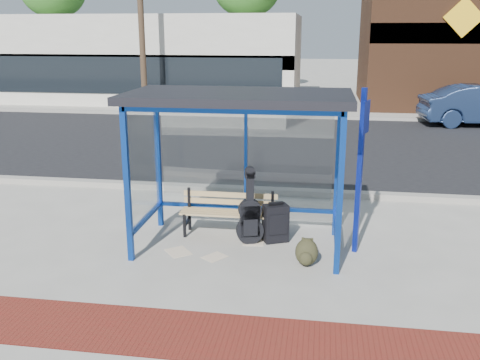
% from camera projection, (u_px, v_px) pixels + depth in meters
% --- Properties ---
extents(ground, '(120.00, 120.00, 0.00)m').
position_uv_depth(ground, '(239.00, 246.00, 8.44)').
color(ground, '#B2ADA0').
rests_on(ground, ground).
extents(brick_paver_strip, '(60.00, 1.00, 0.01)m').
position_uv_depth(brick_paver_strip, '(203.00, 335.00, 5.96)').
color(brick_paver_strip, maroon).
rests_on(brick_paver_strip, ground).
extents(curb_near, '(60.00, 0.25, 0.12)m').
position_uv_depth(curb_near, '(260.00, 191.00, 11.18)').
color(curb_near, gray).
rests_on(curb_near, ground).
extents(street_asphalt, '(60.00, 10.00, 0.00)m').
position_uv_depth(street_asphalt, '(280.00, 144.00, 16.05)').
color(street_asphalt, black).
rests_on(street_asphalt, ground).
extents(curb_far, '(60.00, 0.25, 0.12)m').
position_uv_depth(curb_far, '(290.00, 116.00, 20.89)').
color(curb_far, gray).
rests_on(curb_far, ground).
extents(far_sidewalk, '(60.00, 4.00, 0.01)m').
position_uv_depth(far_sidewalk, '(293.00, 111.00, 22.72)').
color(far_sidewalk, '#B2ADA0').
rests_on(far_sidewalk, ground).
extents(bus_shelter, '(3.30, 1.80, 2.42)m').
position_uv_depth(bus_shelter, '(239.00, 115.00, 7.95)').
color(bus_shelter, navy).
rests_on(bus_shelter, ground).
extents(storefront_white, '(18.00, 6.04, 4.00)m').
position_uv_depth(storefront_white, '(115.00, 58.00, 26.34)').
color(storefront_white, silver).
rests_on(storefront_white, ground).
extents(storefront_brown, '(10.00, 7.08, 6.40)m').
position_uv_depth(storefront_brown, '(478.00, 33.00, 24.01)').
color(storefront_brown, '#59331E').
rests_on(storefront_brown, ground).
extents(utility_pole_west, '(1.60, 0.24, 8.00)m').
position_uv_depth(utility_pole_west, '(141.00, 9.00, 20.97)').
color(utility_pole_west, '#4C3826').
rests_on(utility_pole_west, ground).
extents(bench, '(1.59, 0.39, 0.75)m').
position_uv_depth(bench, '(229.00, 210.00, 8.83)').
color(bench, black).
rests_on(bench, ground).
extents(guitar_bag, '(0.45, 0.25, 1.19)m').
position_uv_depth(guitar_bag, '(250.00, 218.00, 8.45)').
color(guitar_bag, black).
rests_on(guitar_bag, ground).
extents(suitcase, '(0.45, 0.38, 0.67)m').
position_uv_depth(suitcase, '(276.00, 223.00, 8.56)').
color(suitcase, black).
rests_on(suitcase, ground).
extents(backpack, '(0.34, 0.31, 0.40)m').
position_uv_depth(backpack, '(306.00, 253.00, 7.72)').
color(backpack, '#292817').
rests_on(backpack, ground).
extents(sign_post, '(0.15, 0.30, 2.51)m').
position_uv_depth(sign_post, '(361.00, 163.00, 7.87)').
color(sign_post, navy).
rests_on(sign_post, ground).
extents(newspaper_a, '(0.49, 0.50, 0.01)m').
position_uv_depth(newspaper_a, '(178.00, 252.00, 8.22)').
color(newspaper_a, white).
rests_on(newspaper_a, ground).
extents(newspaper_b, '(0.42, 0.43, 0.01)m').
position_uv_depth(newspaper_b, '(215.00, 257.00, 8.04)').
color(newspaper_b, white).
rests_on(newspaper_b, ground).
extents(newspaper_c, '(0.37, 0.45, 0.01)m').
position_uv_depth(newspaper_c, '(253.00, 241.00, 8.65)').
color(newspaper_c, white).
rests_on(newspaper_c, ground).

